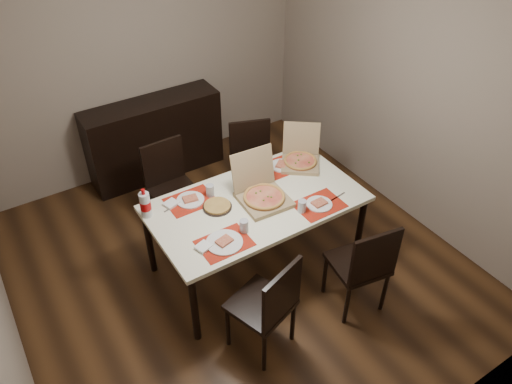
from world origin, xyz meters
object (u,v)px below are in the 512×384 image
chair_near_left (268,304)px  chair_far_right (252,162)px  pizza_box_center (262,194)px  chair_far_left (171,184)px  chair_near_right (363,264)px  soda_bottle (145,205)px  dip_bowl (255,185)px  sideboard (155,138)px  dining_table (256,207)px

chair_near_left → chair_far_right: same height
pizza_box_center → chair_near_left: bearing=-120.0°
chair_far_left → chair_far_right: (0.86, -0.12, 0.00)m
chair_near_left → chair_near_right: same height
chair_far_right → soda_bottle: 1.44m
chair_near_right → soda_bottle: (-1.30, 1.21, 0.35)m
chair_near_right → dip_bowl: size_ratio=8.92×
chair_far_left → soda_bottle: (-0.46, -0.60, 0.35)m
pizza_box_center → dip_bowl: 0.20m
chair_far_right → dip_bowl: bearing=-119.8°
sideboard → soda_bottle: soda_bottle is taller
sideboard → soda_bottle: (-0.69, -1.54, 0.41)m
dining_table → dip_bowl: bearing=58.9°
chair_near_left → pizza_box_center: (0.47, 0.80, 0.30)m
sideboard → chair_far_right: 1.23m
chair_far_left → dip_bowl: 0.93m
chair_near_right → pizza_box_center: size_ratio=2.04×
pizza_box_center → soda_bottle: size_ratio=1.71×
sideboard → chair_near_right: 2.82m
sideboard → chair_far_left: bearing=-104.0°
chair_near_left → dip_bowl: chair_near_left is taller
chair_far_left → pizza_box_center: pizza_box_center is taller
sideboard → pizza_box_center: (0.22, -1.87, 0.36)m
dip_bowl → soda_bottle: soda_bottle is taller
chair_far_left → chair_near_left: bearing=-90.5°
chair_near_left → chair_far_left: same height
pizza_box_center → dip_bowl: size_ratio=4.38×
chair_near_right → pizza_box_center: pizza_box_center is taller
soda_bottle → chair_near_right: bearing=-42.9°
chair_far_right → chair_far_left: bearing=172.1°
dining_table → soda_bottle: 0.93m
dining_table → chair_far_right: bearing=59.9°
soda_bottle → pizza_box_center: bearing=-20.1°
chair_near_left → dip_bowl: (0.52, 0.99, 0.25)m
pizza_box_center → soda_bottle: pizza_box_center is taller
sideboard → chair_far_left: chair_far_left is taller
sideboard → chair_near_left: size_ratio=1.61×
sideboard → dining_table: sideboard is taller
chair_far_right → soda_bottle: size_ratio=3.48×
dining_table → pizza_box_center: (0.06, -0.01, 0.13)m
chair_far_left → chair_far_right: 0.87m
chair_far_right → dip_bowl: size_ratio=8.92×
chair_far_right → dip_bowl: chair_far_right is taller
chair_far_right → dip_bowl: (-0.36, -0.62, 0.25)m
chair_far_right → chair_near_left: bearing=-118.4°
dining_table → chair_near_right: bearing=-63.0°
dining_table → chair_near_left: (-0.41, -0.81, -0.17)m
chair_near_left → chair_far_right: size_ratio=1.00×
chair_near_left → soda_bottle: soda_bottle is taller
chair_far_left → soda_bottle: soda_bottle is taller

